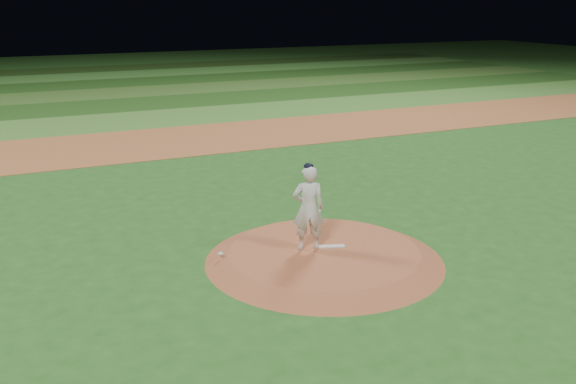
{
  "coord_description": "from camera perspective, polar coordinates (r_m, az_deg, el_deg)",
  "views": [
    {
      "loc": [
        -6.5,
        -12.12,
        5.83
      ],
      "look_at": [
        0.0,
        2.0,
        1.1
      ],
      "focal_mm": 40.0,
      "sensor_mm": 36.0,
      "label": 1
    }
  ],
  "objects": [
    {
      "name": "pitchers_mound",
      "position": [
        14.89,
        3.24,
        -5.64
      ],
      "size": [
        5.5,
        5.5,
        0.25
      ],
      "primitive_type": "cone",
      "color": "#A55533",
      "rests_on": "ground"
    },
    {
      "name": "outfield_stripe_1",
      "position": [
        37.64,
        -14.6,
        7.5
      ],
      "size": [
        70.0,
        5.0,
        0.02
      ],
      "primitive_type": "cube",
      "color": "#1F4A17",
      "rests_on": "ground"
    },
    {
      "name": "infield_dirt_band",
      "position": [
        27.54,
        -10.53,
        4.44
      ],
      "size": [
        70.0,
        6.0,
        0.02
      ],
      "primitive_type": "cube",
      "color": "#A05C31",
      "rests_on": "ground"
    },
    {
      "name": "ground",
      "position": [
        14.94,
        3.23,
        -6.08
      ],
      "size": [
        120.0,
        120.0,
        0.0
      ],
      "primitive_type": "plane",
      "color": "#24591D",
      "rests_on": "ground"
    },
    {
      "name": "rosin_bag",
      "position": [
        14.61,
        -6.01,
        -5.48
      ],
      "size": [
        0.13,
        0.13,
        0.07
      ],
      "primitive_type": "ellipsoid",
      "color": "silver",
      "rests_on": "pitchers_mound"
    },
    {
      "name": "outfield_stripe_0",
      "position": [
        32.8,
        -12.97,
        6.28
      ],
      "size": [
        70.0,
        5.0,
        0.02
      ],
      "primitive_type": "cube",
      "color": "#3F792C",
      "rests_on": "ground"
    },
    {
      "name": "outfield_stripe_2",
      "position": [
        42.52,
        -15.86,
        8.43
      ],
      "size": [
        70.0,
        5.0,
        0.02
      ],
      "primitive_type": "cube",
      "color": "#376324",
      "rests_on": "ground"
    },
    {
      "name": "outfield_stripe_3",
      "position": [
        47.43,
        -16.87,
        9.17
      ],
      "size": [
        70.0,
        5.0,
        0.02
      ],
      "primitive_type": "cube",
      "color": "#1E4917",
      "rests_on": "ground"
    },
    {
      "name": "outfield_stripe_4",
      "position": [
        52.35,
        -17.69,
        9.77
      ],
      "size": [
        70.0,
        5.0,
        0.02
      ],
      "primitive_type": "cube",
      "color": "#38792C",
      "rests_on": "ground"
    },
    {
      "name": "pitching_rubber",
      "position": [
        15.03,
        3.87,
        -4.85
      ],
      "size": [
        0.65,
        0.35,
        0.03
      ],
      "primitive_type": "cube",
      "rotation": [
        0.0,
        0.0,
        -0.32
      ],
      "color": "silver",
      "rests_on": "pitchers_mound"
    },
    {
      "name": "pitcher_on_mound",
      "position": [
        14.57,
        1.81,
        -1.39
      ],
      "size": [
        0.83,
        0.66,
        2.05
      ],
      "color": "silver",
      "rests_on": "pitchers_mound"
    },
    {
      "name": "outfield_stripe_5",
      "position": [
        57.29,
        -18.37,
        10.26
      ],
      "size": [
        70.0,
        5.0,
        0.02
      ],
      "primitive_type": "cube",
      "color": "#1E4014",
      "rests_on": "ground"
    }
  ]
}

